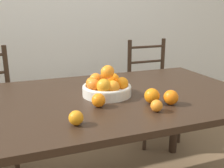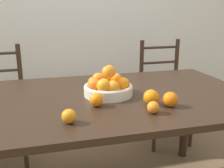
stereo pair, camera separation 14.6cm
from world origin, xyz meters
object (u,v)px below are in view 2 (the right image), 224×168
(fruit_bowl, at_px, (108,86))
(orange_loose_4, at_px, (96,100))
(orange_loose_3, at_px, (153,107))
(chair_right, at_px, (164,95))
(orange_loose_1, at_px, (69,116))
(orange_loose_0, at_px, (151,97))
(orange_loose_2, at_px, (170,99))

(fruit_bowl, bearing_deg, orange_loose_4, -121.96)
(orange_loose_3, xyz_separation_m, chair_right, (0.61, 1.12, -0.34))
(orange_loose_1, bearing_deg, orange_loose_3, 1.92)
(orange_loose_0, relative_size, orange_loose_4, 1.15)
(orange_loose_2, bearing_deg, fruit_bowl, 135.03)
(orange_loose_1, height_order, chair_right, chair_right)
(orange_loose_3, distance_m, chair_right, 1.32)
(orange_loose_2, bearing_deg, chair_right, 65.27)
(orange_loose_2, relative_size, orange_loose_3, 1.30)
(chair_right, bearing_deg, orange_loose_3, -119.40)
(fruit_bowl, xyz_separation_m, orange_loose_1, (-0.27, -0.35, -0.03))
(orange_loose_2, xyz_separation_m, orange_loose_3, (-0.12, -0.06, -0.01))
(orange_loose_4, bearing_deg, chair_right, 47.93)
(orange_loose_1, bearing_deg, chair_right, 47.95)
(orange_loose_2, xyz_separation_m, orange_loose_4, (-0.37, 0.10, -0.00))
(orange_loose_1, distance_m, orange_loose_4, 0.24)
(orange_loose_3, relative_size, orange_loose_4, 0.84)
(orange_loose_1, relative_size, chair_right, 0.07)
(orange_loose_4, bearing_deg, orange_loose_3, -33.35)
(orange_loose_0, relative_size, orange_loose_1, 1.26)
(orange_loose_4, xyz_separation_m, chair_right, (0.86, 0.95, -0.35))
(orange_loose_2, relative_size, orange_loose_4, 1.09)
(fruit_bowl, bearing_deg, orange_loose_2, -44.97)
(fruit_bowl, relative_size, orange_loose_3, 4.74)
(orange_loose_2, bearing_deg, orange_loose_1, -171.80)
(orange_loose_1, bearing_deg, orange_loose_0, 15.99)
(orange_loose_0, bearing_deg, orange_loose_2, -30.87)
(orange_loose_0, distance_m, orange_loose_4, 0.29)
(orange_loose_1, height_order, orange_loose_3, orange_loose_1)
(fruit_bowl, relative_size, chair_right, 0.29)
(chair_right, bearing_deg, fruit_bowl, -134.70)
(orange_loose_2, relative_size, chair_right, 0.08)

